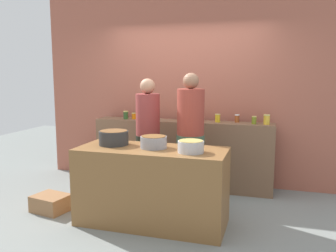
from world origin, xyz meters
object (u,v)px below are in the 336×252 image
at_px(preserve_jar_3, 187,117).
at_px(preserve_jar_5, 218,118).
at_px(cooking_pot_left, 114,138).
at_px(preserve_jar_7, 254,120).
at_px(preserve_jar_1, 134,116).
at_px(bread_crate, 51,203).
at_px(preserve_jar_0, 126,115).
at_px(preserve_jar_2, 179,116).
at_px(cooking_pot_center, 154,142).
at_px(cooking_pot_right, 191,147).
at_px(preserve_jar_8, 267,119).
at_px(preserve_jar_6, 237,118).
at_px(preserve_jar_4, 197,118).
at_px(cook_with_tongs, 148,146).
at_px(cook_in_cap, 190,147).

height_order(preserve_jar_3, preserve_jar_5, preserve_jar_3).
bearing_deg(cooking_pot_left, preserve_jar_5, 52.56).
height_order(preserve_jar_3, preserve_jar_7, preserve_jar_3).
bearing_deg(preserve_jar_1, bread_crate, -111.80).
bearing_deg(preserve_jar_0, preserve_jar_2, 7.74).
xyz_separation_m(preserve_jar_0, preserve_jar_5, (1.42, 0.06, -0.00)).
distance_m(cooking_pot_center, cooking_pot_right, 0.47).
bearing_deg(cooking_pot_right, preserve_jar_8, 62.60).
distance_m(preserve_jar_2, preserve_jar_6, 0.86).
height_order(preserve_jar_7, bread_crate, preserve_jar_7).
distance_m(preserve_jar_4, preserve_jar_7, 0.82).
distance_m(preserve_jar_0, preserve_jar_5, 1.42).
height_order(preserve_jar_1, preserve_jar_6, preserve_jar_6).
xyz_separation_m(preserve_jar_0, bread_crate, (-0.45, -1.37, -0.98)).
relative_size(preserve_jar_1, cook_with_tongs, 0.06).
relative_size(cooking_pot_center, cook_with_tongs, 0.18).
distance_m(cooking_pot_left, cooking_pot_right, 0.98).
xyz_separation_m(preserve_jar_1, cook_in_cap, (1.08, -0.74, -0.28)).
bearing_deg(preserve_jar_0, cook_in_cap, -30.16).
distance_m(preserve_jar_5, cooking_pot_left, 1.69).
relative_size(preserve_jar_0, preserve_jar_7, 1.13).
bearing_deg(preserve_jar_0, preserve_jar_7, 0.43).
xyz_separation_m(preserve_jar_2, preserve_jar_8, (1.28, -0.08, -0.00)).
xyz_separation_m(preserve_jar_1, bread_crate, (-0.57, -1.42, -0.97)).
bearing_deg(cooking_pot_left, preserve_jar_6, 47.18).
bearing_deg(preserve_jar_8, preserve_jar_6, 166.72).
relative_size(preserve_jar_3, cooking_pot_center, 0.42).
distance_m(preserve_jar_0, preserve_jar_2, 0.84).
relative_size(preserve_jar_6, cooking_pot_left, 0.33).
relative_size(cooking_pot_left, cooking_pot_right, 1.23).
relative_size(preserve_jar_2, preserve_jar_4, 1.29).
xyz_separation_m(preserve_jar_7, cook_in_cap, (-0.75, -0.71, -0.29)).
bearing_deg(preserve_jar_7, preserve_jar_5, 174.51).
bearing_deg(cooking_pot_center, cooking_pot_right, -12.77).
distance_m(preserve_jar_2, preserve_jar_3, 0.15).
relative_size(preserve_jar_3, bread_crate, 0.30).
bearing_deg(preserve_jar_5, preserve_jar_6, 12.82).
relative_size(preserve_jar_6, cooking_pot_right, 0.41).
xyz_separation_m(preserve_jar_0, cooking_pot_center, (0.91, -1.31, -0.13)).
distance_m(preserve_jar_6, cook_in_cap, 1.00).
xyz_separation_m(preserve_jar_1, preserve_jar_5, (1.31, 0.01, 0.01)).
relative_size(preserve_jar_1, preserve_jar_2, 0.69).
height_order(preserve_jar_6, cooking_pot_right, preserve_jar_6).
bearing_deg(preserve_jar_4, cook_with_tongs, -128.61).
distance_m(preserve_jar_5, cooking_pot_center, 1.47).
distance_m(cook_in_cap, bread_crate, 1.90).
distance_m(preserve_jar_8, cooking_pot_right, 1.63).
distance_m(preserve_jar_0, preserve_jar_8, 2.11).
height_order(preserve_jar_2, cooking_pot_center, preserve_jar_2).
xyz_separation_m(preserve_jar_7, cook_with_tongs, (-1.35, -0.64, -0.32)).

